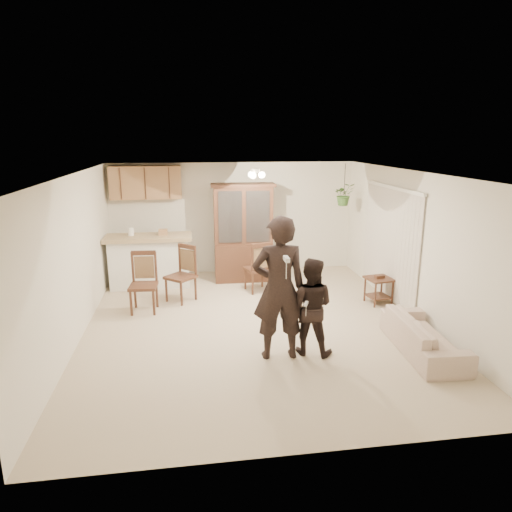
{
  "coord_description": "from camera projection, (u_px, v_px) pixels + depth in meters",
  "views": [
    {
      "loc": [
        -1.01,
        -7.01,
        3.04
      ],
      "look_at": [
        0.09,
        0.4,
        1.08
      ],
      "focal_mm": 32.0,
      "sensor_mm": 36.0,
      "label": 1
    }
  ],
  "objects": [
    {
      "name": "floor",
      "position": [
        254.0,
        325.0,
        7.62
      ],
      "size": [
        6.5,
        6.5,
        0.0
      ],
      "primitive_type": "plane",
      "color": "beige",
      "rests_on": "ground"
    },
    {
      "name": "ceiling",
      "position": [
        254.0,
        173.0,
        6.99
      ],
      "size": [
        5.5,
        6.5,
        0.02
      ],
      "primitive_type": "cube",
      "color": "silver",
      "rests_on": "wall_back"
    },
    {
      "name": "wall_back",
      "position": [
        234.0,
        218.0,
        10.41
      ],
      "size": [
        5.5,
        0.02,
        2.5
      ],
      "primitive_type": "cube",
      "color": "silver",
      "rests_on": "ground"
    },
    {
      "name": "wall_front",
      "position": [
        305.0,
        338.0,
        4.19
      ],
      "size": [
        5.5,
        0.02,
        2.5
      ],
      "primitive_type": "cube",
      "color": "silver",
      "rests_on": "ground"
    },
    {
      "name": "wall_left",
      "position": [
        75.0,
        259.0,
        6.91
      ],
      "size": [
        0.02,
        6.5,
        2.5
      ],
      "primitive_type": "cube",
      "color": "silver",
      "rests_on": "ground"
    },
    {
      "name": "wall_right",
      "position": [
        415.0,
        247.0,
        7.69
      ],
      "size": [
        0.02,
        6.5,
        2.5
      ],
      "primitive_type": "cube",
      "color": "silver",
      "rests_on": "ground"
    },
    {
      "name": "breakfast_bar",
      "position": [
        150.0,
        263.0,
        9.48
      ],
      "size": [
        1.6,
        0.55,
        1.0
      ],
      "primitive_type": "cube",
      "color": "white",
      "rests_on": "floor"
    },
    {
      "name": "bar_top",
      "position": [
        148.0,
        237.0,
        9.34
      ],
      "size": [
        1.75,
        0.7,
        0.08
      ],
      "primitive_type": "cube",
      "color": "tan",
      "rests_on": "breakfast_bar"
    },
    {
      "name": "upper_cabinets",
      "position": [
        146.0,
        182.0,
        9.76
      ],
      "size": [
        1.5,
        0.34,
        0.7
      ],
      "primitive_type": "cube",
      "color": "olive",
      "rests_on": "wall_back"
    },
    {
      "name": "vertical_blinds",
      "position": [
        389.0,
        243.0,
        8.59
      ],
      "size": [
        0.06,
        2.3,
        2.1
      ],
      "primitive_type": null,
      "color": "beige",
      "rests_on": "wall_right"
    },
    {
      "name": "ceiling_fixture",
      "position": [
        255.0,
        174.0,
        8.19
      ],
      "size": [
        0.36,
        0.36,
        0.2
      ],
      "primitive_type": null,
      "color": "#FFE8BF",
      "rests_on": "ceiling"
    },
    {
      "name": "hanging_plant",
      "position": [
        344.0,
        194.0,
        9.78
      ],
      "size": [
        0.43,
        0.37,
        0.48
      ],
      "primitive_type": "imported",
      "color": "#275622",
      "rests_on": "ceiling"
    },
    {
      "name": "plant_cord",
      "position": [
        345.0,
        179.0,
        9.69
      ],
      "size": [
        0.01,
        0.01,
        0.65
      ],
      "primitive_type": "cylinder",
      "color": "black",
      "rests_on": "ceiling"
    },
    {
      "name": "sofa",
      "position": [
        424.0,
        328.0,
        6.58
      ],
      "size": [
        0.85,
        1.92,
        0.73
      ],
      "primitive_type": "imported",
      "rotation": [
        0.0,
        0.0,
        1.51
      ],
      "color": "beige",
      "rests_on": "floor"
    },
    {
      "name": "adult",
      "position": [
        279.0,
        297.0,
        6.31
      ],
      "size": [
        0.66,
        0.44,
        1.8
      ],
      "primitive_type": "imported",
      "rotation": [
        0.0,
        0.0,
        3.13
      ],
      "color": "black",
      "rests_on": "floor"
    },
    {
      "name": "child",
      "position": [
        310.0,
        309.0,
        6.48
      ],
      "size": [
        0.81,
        0.74,
        1.35
      ],
      "primitive_type": "imported",
      "rotation": [
        0.0,
        0.0,
        2.71
      ],
      "color": "black",
      "rests_on": "floor"
    },
    {
      "name": "china_hutch",
      "position": [
        243.0,
        233.0,
        9.77
      ],
      "size": [
        1.35,
        0.55,
        2.1
      ],
      "rotation": [
        0.0,
        0.0,
        -0.03
      ],
      "color": "#361C13",
      "rests_on": "floor"
    },
    {
      "name": "side_table",
      "position": [
        378.0,
        290.0,
        8.55
      ],
      "size": [
        0.52,
        0.52,
        0.55
      ],
      "rotation": [
        0.0,
        0.0,
        0.16
      ],
      "color": "#361C13",
      "rests_on": "floor"
    },
    {
      "name": "chair_bar",
      "position": [
        144.0,
        295.0,
        8.14
      ],
      "size": [
        0.51,
        0.51,
        1.07
      ],
      "rotation": [
        0.0,
        0.0,
        -0.07
      ],
      "color": "#361C13",
      "rests_on": "floor"
    },
    {
      "name": "chair_hutch_left",
      "position": [
        181.0,
        286.0,
        8.68
      ],
      "size": [
        0.67,
        0.67,
        1.07
      ],
      "rotation": [
        0.0,
        0.0,
        -0.75
      ],
      "color": "#361C13",
      "rests_on": "floor"
    },
    {
      "name": "chair_hutch_right",
      "position": [
        258.0,
        277.0,
        9.24
      ],
      "size": [
        0.56,
        0.56,
        1.04
      ],
      "rotation": [
        0.0,
        0.0,
        3.4
      ],
      "color": "#361C13",
      "rests_on": "floor"
    },
    {
      "name": "controller_adult",
      "position": [
        287.0,
        259.0,
        5.68
      ],
      "size": [
        0.06,
        0.18,
        0.05
      ],
      "primitive_type": "cube",
      "rotation": [
        0.0,
        0.0,
        3.13
      ],
      "color": "white",
      "rests_on": "adult"
    },
    {
      "name": "controller_child",
      "position": [
        306.0,
        304.0,
        6.13
      ],
      "size": [
        0.09,
        0.13,
        0.04
      ],
      "primitive_type": "cube",
      "rotation": [
        0.0,
        0.0,
        2.71
      ],
      "color": "white",
      "rests_on": "child"
    }
  ]
}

